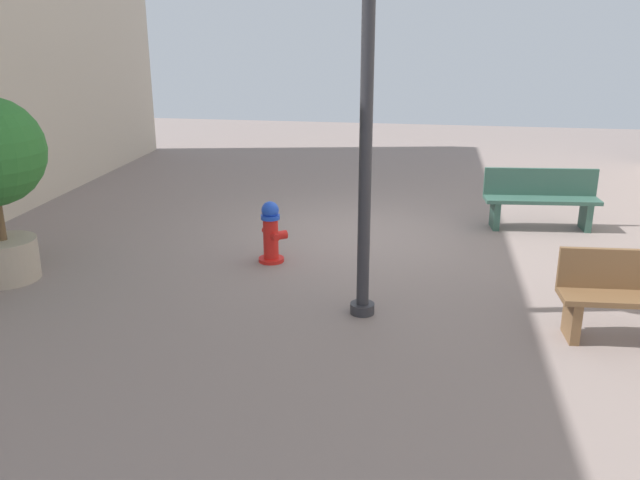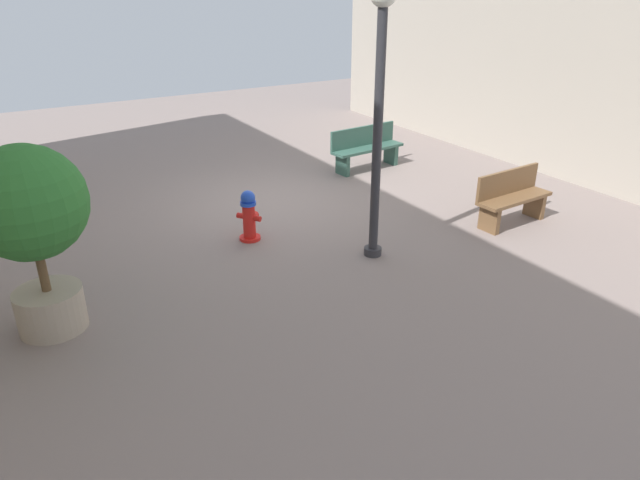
% 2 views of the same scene
% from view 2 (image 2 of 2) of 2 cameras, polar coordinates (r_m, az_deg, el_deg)
% --- Properties ---
extents(ground_plane, '(23.40, 23.40, 0.00)m').
position_cam_2_polar(ground_plane, '(11.40, -4.49, 3.77)').
color(ground_plane, gray).
extents(fire_hydrant, '(0.40, 0.40, 0.86)m').
position_cam_2_polar(fire_hydrant, '(9.64, -6.99, 2.43)').
color(fire_hydrant, red).
rests_on(fire_hydrant, ground_plane).
extents(bench_near, '(1.82, 0.60, 0.95)m').
position_cam_2_polar(bench_near, '(13.31, 4.53, 9.10)').
color(bench_near, '#33594C').
rests_on(bench_near, ground_plane).
extents(bench_far, '(1.54, 0.53, 0.95)m').
position_cam_2_polar(bench_far, '(10.76, 18.32, 4.05)').
color(bench_far, brown).
rests_on(bench_far, ground_plane).
extents(planter_tree, '(1.35, 1.35, 2.36)m').
position_cam_2_polar(planter_tree, '(7.46, -26.58, 2.00)').
color(planter_tree, tan).
rests_on(planter_tree, ground_plane).
extents(street_lamp, '(0.36, 0.36, 4.00)m').
position_cam_2_polar(street_lamp, '(8.46, 5.84, 13.83)').
color(street_lamp, '#2D2D33').
rests_on(street_lamp, ground_plane).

